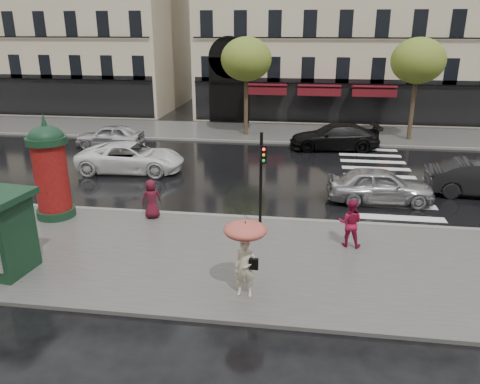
% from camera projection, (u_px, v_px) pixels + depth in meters
% --- Properties ---
extents(ground, '(160.00, 160.00, 0.00)m').
position_uv_depth(ground, '(236.00, 254.00, 15.76)').
color(ground, black).
rests_on(ground, ground).
extents(near_sidewalk, '(90.00, 7.00, 0.12)m').
position_uv_depth(near_sidewalk, '(234.00, 259.00, 15.27)').
color(near_sidewalk, '#474744').
rests_on(near_sidewalk, ground).
extents(far_sidewalk, '(90.00, 6.00, 0.12)m').
position_uv_depth(far_sidewalk, '(275.00, 133.00, 33.47)').
color(far_sidewalk, '#474744').
rests_on(far_sidewalk, ground).
extents(near_kerb, '(90.00, 0.25, 0.14)m').
position_uv_depth(near_kerb, '(247.00, 218.00, 18.53)').
color(near_kerb, slate).
rests_on(near_kerb, ground).
extents(far_kerb, '(90.00, 0.25, 0.14)m').
position_uv_depth(far_kerb, '(272.00, 142.00, 30.67)').
color(far_kerb, slate).
rests_on(far_kerb, ground).
extents(zebra_crossing, '(3.60, 11.75, 0.01)m').
position_uv_depth(zebra_crossing, '(380.00, 176.00, 23.92)').
color(zebra_crossing, silver).
rests_on(zebra_crossing, ground).
extents(tree_far_left, '(3.40, 3.40, 6.64)m').
position_uv_depth(tree_far_left, '(246.00, 60.00, 31.10)').
color(tree_far_left, '#38281C').
rests_on(tree_far_left, ground).
extents(tree_far_right, '(3.40, 3.40, 6.64)m').
position_uv_depth(tree_far_right, '(418.00, 61.00, 29.64)').
color(tree_far_right, '#38281C').
rests_on(tree_far_right, ground).
extents(woman_umbrella, '(1.17, 1.17, 2.25)m').
position_uv_depth(woman_umbrella, '(245.00, 247.00, 12.63)').
color(woman_umbrella, beige).
rests_on(woman_umbrella, near_sidewalk).
extents(woman_red, '(0.91, 0.76, 1.68)m').
position_uv_depth(woman_red, '(350.00, 223.00, 15.80)').
color(woman_red, maroon).
rests_on(woman_red, near_sidewalk).
extents(man_burgundy, '(0.88, 0.73, 1.55)m').
position_uv_depth(man_burgundy, '(152.00, 199.00, 18.19)').
color(man_burgundy, '#4E0F1E').
rests_on(man_burgundy, near_sidewalk).
extents(morris_column, '(1.52, 1.52, 4.10)m').
position_uv_depth(morris_column, '(50.00, 168.00, 17.95)').
color(morris_column, black).
rests_on(morris_column, near_sidewalk).
extents(traffic_light, '(0.28, 0.36, 3.67)m').
position_uv_depth(traffic_light, '(261.00, 173.00, 16.51)').
color(traffic_light, black).
rests_on(traffic_light, near_sidewalk).
extents(car_silver, '(4.58, 2.04, 1.53)m').
position_uv_depth(car_silver, '(380.00, 185.00, 20.15)').
color(car_silver, '#A7A7AB').
rests_on(car_silver, ground).
extents(car_white, '(5.64, 2.83, 1.53)m').
position_uv_depth(car_white, '(131.00, 158.00, 24.45)').
color(car_white, white).
rests_on(car_white, ground).
extents(car_black, '(5.69, 2.83, 1.59)m').
position_uv_depth(car_black, '(334.00, 137.00, 28.97)').
color(car_black, black).
rests_on(car_black, ground).
extents(car_far_silver, '(4.31, 1.86, 1.45)m').
position_uv_depth(car_far_silver, '(110.00, 136.00, 29.50)').
color(car_far_silver, silver).
rests_on(car_far_silver, ground).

